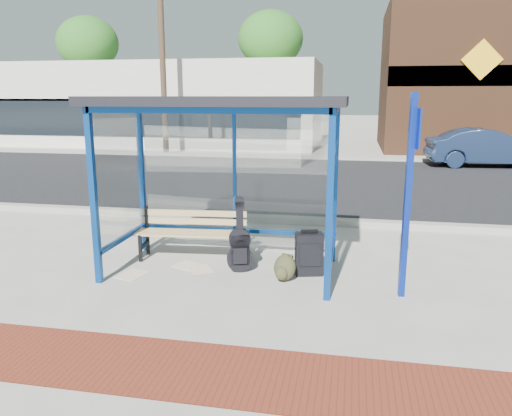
% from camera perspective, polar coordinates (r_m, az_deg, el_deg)
% --- Properties ---
extents(ground, '(120.00, 120.00, 0.00)m').
position_cam_1_polar(ground, '(7.15, -3.78, -7.17)').
color(ground, '#B2ADA0').
rests_on(ground, ground).
extents(brick_paver_strip, '(60.00, 1.00, 0.01)m').
position_cam_1_polar(brick_paver_strip, '(4.90, -11.89, -17.17)').
color(brick_paver_strip, maroon).
rests_on(brick_paver_strip, ground).
extents(curb_near, '(60.00, 0.25, 0.12)m').
position_cam_1_polar(curb_near, '(9.84, 0.52, -1.21)').
color(curb_near, gray).
rests_on(curb_near, ground).
extents(street_asphalt, '(60.00, 10.00, 0.00)m').
position_cam_1_polar(street_asphalt, '(14.80, 4.14, 3.23)').
color(street_asphalt, black).
rests_on(street_asphalt, ground).
extents(curb_far, '(60.00, 0.25, 0.12)m').
position_cam_1_polar(curb_far, '(19.81, 5.95, 5.77)').
color(curb_far, gray).
rests_on(curb_far, ground).
extents(far_sidewalk, '(60.00, 4.00, 0.01)m').
position_cam_1_polar(far_sidewalk, '(21.70, 6.41, 6.20)').
color(far_sidewalk, '#B2ADA0').
rests_on(far_sidewalk, ground).
extents(bus_shelter, '(3.30, 1.80, 2.42)m').
position_cam_1_polar(bus_shelter, '(6.80, -3.88, 9.68)').
color(bus_shelter, navy).
rests_on(bus_shelter, ground).
extents(storefront_white, '(18.00, 6.04, 4.00)m').
position_cam_1_polar(storefront_white, '(26.73, -12.91, 11.46)').
color(storefront_white, silver).
rests_on(storefront_white, ground).
extents(storefront_brown, '(10.00, 7.08, 6.40)m').
position_cam_1_polar(storefront_brown, '(25.77, 25.82, 13.19)').
color(storefront_brown, '#59331E').
rests_on(storefront_brown, ground).
extents(tree_left, '(3.60, 3.60, 7.03)m').
position_cam_1_polar(tree_left, '(32.69, -18.68, 17.37)').
color(tree_left, '#4C3826').
rests_on(tree_left, ground).
extents(tree_mid, '(3.60, 3.60, 7.03)m').
position_cam_1_polar(tree_mid, '(29.04, 1.68, 18.67)').
color(tree_mid, '#4C3826').
rests_on(tree_mid, ground).
extents(utility_pole_west, '(1.60, 0.24, 8.00)m').
position_cam_1_polar(utility_pole_west, '(21.41, -10.66, 16.99)').
color(utility_pole_west, '#4C3826').
rests_on(utility_pole_west, ground).
extents(bench, '(1.68, 0.54, 0.78)m').
position_cam_1_polar(bench, '(7.60, -7.37, -2.55)').
color(bench, black).
rests_on(bench, ground).
extents(guitar_bag, '(0.38, 0.21, 1.01)m').
position_cam_1_polar(guitar_bag, '(6.99, -1.86, -4.39)').
color(guitar_bag, black).
rests_on(guitar_bag, ground).
extents(suitcase, '(0.41, 0.32, 0.64)m').
position_cam_1_polar(suitcase, '(6.94, 6.07, -5.24)').
color(suitcase, black).
rests_on(suitcase, ground).
extents(backpack, '(0.35, 0.33, 0.36)m').
position_cam_1_polar(backpack, '(6.72, 3.25, -6.90)').
color(backpack, '#30301B').
rests_on(backpack, ground).
extents(sign_post, '(0.12, 0.31, 2.47)m').
position_cam_1_polar(sign_post, '(6.16, 17.10, 2.45)').
color(sign_post, '#0D2799').
rests_on(sign_post, ground).
extents(newspaper_a, '(0.53, 0.48, 0.01)m').
position_cam_1_polar(newspaper_a, '(7.38, -7.65, -6.58)').
color(newspaper_a, white).
rests_on(newspaper_a, ground).
extents(newspaper_b, '(0.43, 0.49, 0.01)m').
position_cam_1_polar(newspaper_b, '(7.18, -13.94, -7.42)').
color(newspaper_b, white).
rests_on(newspaper_b, ground).
extents(newspaper_c, '(0.46, 0.48, 0.01)m').
position_cam_1_polar(newspaper_c, '(7.23, -6.41, -6.96)').
color(newspaper_c, white).
rests_on(newspaper_c, ground).
extents(parked_car, '(4.10, 1.73, 1.32)m').
position_cam_1_polar(parked_car, '(19.28, 24.86, 6.27)').
color(parked_car, '#192948').
rests_on(parked_car, ground).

